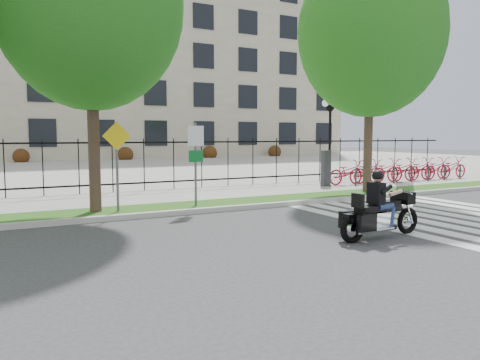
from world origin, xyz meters
name	(u,v)px	position (x,y,z in m)	size (l,w,h in m)	color
ground	(314,236)	(0.00, 0.00, 0.00)	(120.00, 120.00, 0.00)	#313133
curb	(232,208)	(0.00, 4.10, 0.07)	(60.00, 0.20, 0.15)	#B3B1A9
grass_verge	(220,205)	(0.00, 4.95, 0.07)	(60.00, 1.50, 0.15)	#215014
sidewalk	(190,196)	(0.00, 7.45, 0.07)	(60.00, 3.50, 0.15)	#A8A59D
plaza	(96,167)	(0.00, 25.00, 0.05)	(80.00, 34.00, 0.10)	#A8A59D
crosswalk_stripes	(457,218)	(4.83, 0.00, 0.01)	(5.70, 8.00, 0.01)	silver
iron_fence	(174,164)	(0.00, 9.20, 1.15)	(30.00, 0.06, 2.00)	black
office_building	(57,62)	(0.00, 44.92, 9.97)	(60.00, 21.90, 20.15)	#A39B84
lamp_post_right	(330,118)	(10.00, 12.00, 3.21)	(1.06, 0.70, 4.25)	black
street_tree_1	(90,2)	(-3.84, 4.95, 5.83)	(5.06, 5.06, 8.60)	#3E2A21
street_tree_2	(371,33)	(6.17, 4.95, 6.02)	(5.38, 5.38, 8.97)	#3E2A21
bike_share_station	(402,170)	(10.42, 7.20, 0.69)	(8.99, 0.89, 1.50)	#2D2D33
sign_pole_regulatory	(196,153)	(-0.96, 4.58, 1.74)	(0.50, 0.09, 2.50)	#59595B
sign_pole_warning	(117,154)	(-3.30, 4.58, 1.74)	(0.78, 0.09, 2.49)	#59595B
motorcycle_rider	(381,211)	(1.19, -0.82, 0.61)	(2.36, 0.71, 1.82)	black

